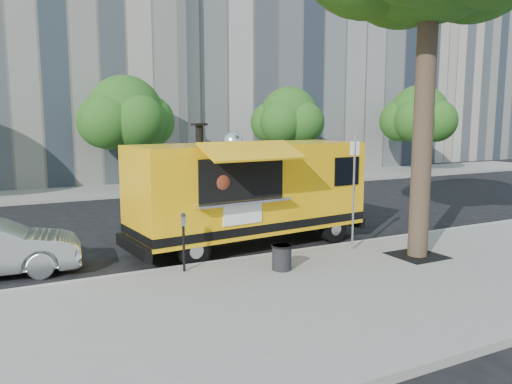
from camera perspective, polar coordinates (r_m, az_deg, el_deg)
ground at (r=13.85m, az=1.80°, el=-6.47°), size 120.00×120.00×0.00m
sidewalk at (r=10.67m, az=12.52°, el=-10.77°), size 60.00×6.00×0.15m
curb at (r=13.06m, az=3.81°, el=-7.06°), size 60.00×0.14×0.16m
far_sidewalk at (r=26.26m, az=-12.70°, el=0.49°), size 60.00×5.00×0.15m
building_mid at (r=39.87m, az=0.79°, el=17.57°), size 20.00×14.00×20.00m
building_right at (r=51.28m, az=18.72°, el=12.80°), size 16.00×12.00×16.00m
tree_well at (r=13.19m, az=17.93°, el=-6.93°), size 1.20×1.20×0.02m
far_tree_b at (r=25.02m, az=-14.74°, el=8.68°), size 3.60×3.60×5.50m
far_tree_c at (r=28.14m, az=3.79°, el=8.61°), size 3.24×3.24×5.21m
far_tree_d at (r=34.53m, az=18.13°, el=8.43°), size 3.78×3.78×5.64m
sign_post at (r=13.08m, az=11.12°, el=0.76°), size 0.28×0.06×3.00m
parking_meter at (r=11.22m, az=-8.28°, el=-4.89°), size 0.11×0.11×1.33m
food_truck at (r=13.75m, az=-0.81°, el=0.24°), size 7.08×3.70×3.41m
trash_bin_left at (r=11.36m, az=2.96°, el=-7.38°), size 0.48×0.48×0.57m
trash_bin_right at (r=13.28m, az=17.92°, el=-5.55°), size 0.45×0.45×0.54m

